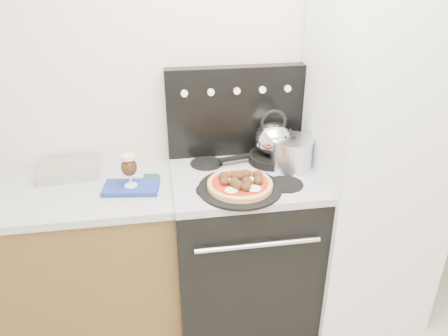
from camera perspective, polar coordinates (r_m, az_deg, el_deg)
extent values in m
cube|color=beige|center=(2.46, -0.63, 9.50)|extent=(3.50, 0.01, 2.50)
cube|color=brown|center=(2.63, -22.63, -11.80)|extent=(1.45, 0.60, 0.86)
cube|color=#AFAFB5|center=(2.39, -24.50, -3.23)|extent=(1.48, 0.63, 0.04)
cube|color=black|center=(2.55, 2.41, -10.38)|extent=(0.76, 0.65, 0.88)
cube|color=#ADADB2|center=(2.30, 2.63, -1.19)|extent=(0.76, 0.65, 0.04)
cube|color=black|center=(2.44, 1.45, 7.42)|extent=(0.76, 0.08, 0.50)
cube|color=silver|center=(2.49, 18.77, 0.83)|extent=(0.64, 0.68, 1.90)
cube|color=silver|center=(2.45, -19.49, -0.15)|extent=(0.32, 0.25, 0.06)
cube|color=navy|center=(2.22, -12.03, -2.54)|extent=(0.29, 0.19, 0.02)
cylinder|color=black|center=(2.14, 2.09, -2.65)|extent=(0.42, 0.42, 0.01)
cylinder|color=black|center=(2.43, 6.23, 1.32)|extent=(0.30, 0.30, 0.05)
cylinder|color=silver|center=(2.35, 8.79, 1.83)|extent=(0.25, 0.25, 0.16)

